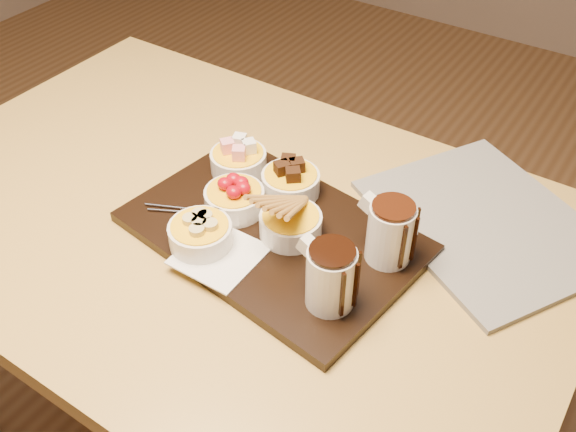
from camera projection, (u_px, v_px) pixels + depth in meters
The scene contains 12 objects.
dining_table at pixel (225, 253), 1.16m from camera, with size 1.20×0.80×0.75m.
serving_board at pixel (273, 233), 1.04m from camera, with size 0.46×0.30×0.02m, color black.
napkin at pixel (219, 255), 0.99m from camera, with size 0.12×0.12×0.00m, color white.
bowl_marshmallows at pixel (239, 162), 1.14m from camera, with size 0.10×0.10×0.04m, color white.
bowl_cake at pixel (291, 183), 1.09m from camera, with size 0.10×0.10×0.04m, color white.
bowl_strawberries at pixel (235, 200), 1.06m from camera, with size 0.10×0.10×0.04m, color white.
bowl_biscotti at pixel (291, 225), 1.01m from camera, with size 0.10×0.10×0.04m, color white.
bowl_bananas at pixel (201, 235), 1.00m from camera, with size 0.10×0.10×0.04m, color white.
pitcher_dark_chocolate at pixel (331, 278), 0.89m from camera, with size 0.07×0.07×0.10m, color silver.
pitcher_milk_chocolate at pixel (390, 233), 0.96m from camera, with size 0.07×0.07×0.10m, color silver.
fondue_skewers at pixel (220, 212), 1.06m from camera, with size 0.26×0.03×0.01m, color silver, non-canonical shape.
newspaper at pixel (486, 222), 1.07m from camera, with size 0.37×0.30×0.01m, color beige.
Camera 1 is at (0.55, -0.62, 1.47)m, focal length 40.00 mm.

